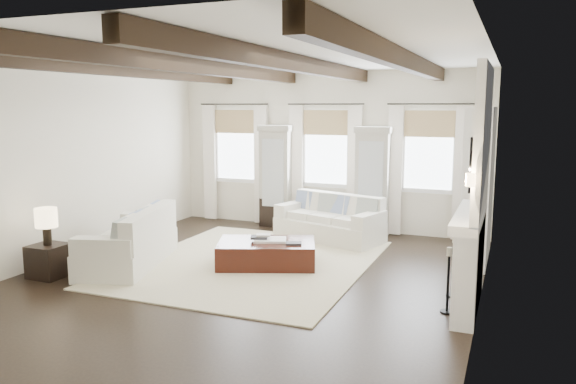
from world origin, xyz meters
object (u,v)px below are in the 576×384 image
at_px(side_table_front, 49,261).
at_px(side_table_back, 272,211).
at_px(ottoman, 267,254).
at_px(sofa_left, 133,242).
at_px(sofa_back, 331,221).

height_order(side_table_front, side_table_back, side_table_back).
distance_m(ottoman, side_table_back, 3.06).
xyz_separation_m(ottoman, side_table_back, (-1.15, 2.83, 0.10)).
distance_m(sofa_left, side_table_back, 3.69).
bearing_deg(sofa_back, side_table_front, -129.77).
relative_size(sofa_left, ottoman, 1.52).
height_order(sofa_left, ottoman, sofa_left).
xyz_separation_m(ottoman, side_table_front, (-2.76, -1.73, 0.05)).
bearing_deg(sofa_left, side_table_front, -128.49).
relative_size(sofa_left, side_table_front, 4.70).
bearing_deg(side_table_front, ottoman, 32.15).
bearing_deg(side_table_front, sofa_left, 51.51).
bearing_deg(ottoman, side_table_front, -168.83).
distance_m(side_table_front, side_table_back, 4.84).
height_order(sofa_back, sofa_left, sofa_left).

